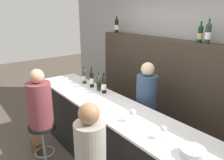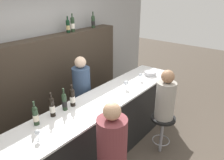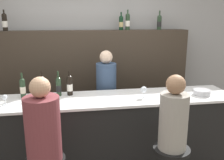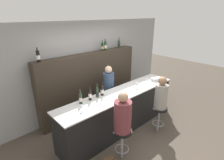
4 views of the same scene
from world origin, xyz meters
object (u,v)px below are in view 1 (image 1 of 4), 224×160
at_px(guest_seated_right, 90,147).
at_px(bartender, 145,116).
at_px(guest_seated_left, 40,102).
at_px(wine_bottle_counter_2, 99,83).
at_px(bar_stool_left, 43,134).
at_px(wine_bottle_counter_0, 84,76).
at_px(handbag, 37,147).
at_px(wine_bottle_counter_3, 104,85).
at_px(wine_glass_1, 132,113).
at_px(wine_bottle_backbar_1, 200,34).
at_px(metal_bowl, 193,152).
at_px(wine_bottle_counter_1, 92,79).
at_px(wine_glass_0, 66,79).
at_px(wine_bottle_backbar_2, 208,33).
at_px(wine_bottle_backbar_0, 117,26).
at_px(wine_glass_2, 163,130).

distance_m(guest_seated_right, bartender, 1.39).
distance_m(guest_seated_left, bartender, 1.51).
height_order(wine_bottle_counter_2, bartender, bartender).
distance_m(wine_bottle_counter_2, bar_stool_left, 1.09).
distance_m(wine_bottle_counter_0, guest_seated_right, 1.85).
relative_size(guest_seated_left, handbag, 3.13).
relative_size(wine_bottle_counter_3, wine_glass_1, 2.19).
height_order(wine_bottle_counter_2, wine_bottle_backbar_1, wine_bottle_backbar_1).
xyz_separation_m(wine_bottle_counter_0, wine_bottle_counter_3, (0.58, 0.00, 0.01)).
relative_size(wine_glass_1, metal_bowl, 0.66).
xyz_separation_m(wine_bottle_counter_1, wine_bottle_counter_3, (0.34, 0.00, -0.00)).
relative_size(wine_bottle_counter_2, handbag, 1.21).
bearing_deg(wine_glass_1, wine_bottle_counter_3, 163.98).
bearing_deg(handbag, wine_bottle_counter_3, 55.17).
bearing_deg(metal_bowl, wine_bottle_counter_1, 172.41).
height_order(wine_glass_0, handbag, wine_glass_0).
distance_m(wine_bottle_backbar_1, guest_seated_left, 2.37).
bearing_deg(wine_bottle_counter_0, wine_bottle_counter_3, 0.00).
bearing_deg(wine_glass_1, bartender, 121.38).
bearing_deg(wine_bottle_backbar_2, wine_bottle_backbar_0, -180.00).
distance_m(wine_bottle_counter_0, wine_bottle_backbar_0, 1.32).
bearing_deg(wine_bottle_backbar_0, wine_bottle_backbar_1, 0.00).
height_order(bartender, handbag, bartender).
bearing_deg(wine_glass_2, wine_glass_1, 180.00).
bearing_deg(bartender, guest_seated_right, -67.96).
bearing_deg(bar_stool_left, bartender, 58.53).
distance_m(wine_bottle_counter_0, bar_stool_left, 1.14).
bearing_deg(guest_seated_right, wine_bottle_backbar_0, 136.30).
bearing_deg(wine_bottle_counter_1, wine_bottle_backbar_1, 39.77).
distance_m(wine_bottle_backbar_0, bar_stool_left, 2.45).
bearing_deg(wine_bottle_counter_0, wine_bottle_counter_1, 0.00).
xyz_separation_m(wine_bottle_counter_0, guest_seated_right, (1.61, -0.90, -0.13)).
bearing_deg(guest_seated_left, guest_seated_right, 0.00).
height_order(wine_bottle_counter_2, wine_bottle_backbar_0, wine_bottle_backbar_0).
distance_m(metal_bowl, bartender, 1.36).
bearing_deg(handbag, metal_bowl, 15.28).
distance_m(wine_bottle_backbar_0, wine_glass_1, 2.38).
height_order(wine_bottle_counter_0, wine_bottle_backbar_0, wine_bottle_backbar_0).
height_order(wine_bottle_counter_0, wine_bottle_backbar_2, wine_bottle_backbar_2).
xyz_separation_m(wine_bottle_counter_1, metal_bowl, (2.01, -0.27, -0.10)).
height_order(wine_bottle_backbar_0, wine_glass_0, wine_bottle_backbar_0).
height_order(wine_bottle_counter_2, guest_seated_right, guest_seated_right).
bearing_deg(wine_glass_1, wine_bottle_counter_1, 168.19).
distance_m(bar_stool_left, bartender, 1.49).
xyz_separation_m(wine_bottle_counter_2, bartender, (0.66, 0.37, -0.42)).
distance_m(wine_bottle_counter_0, wine_glass_2, 1.94).
bearing_deg(wine_bottle_counter_0, bartender, 18.47).
bearing_deg(wine_bottle_backbar_0, wine_glass_1, -34.16).
height_order(guest_seated_left, bartender, bartender).
height_order(wine_bottle_backbar_1, wine_glass_0, wine_bottle_backbar_1).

